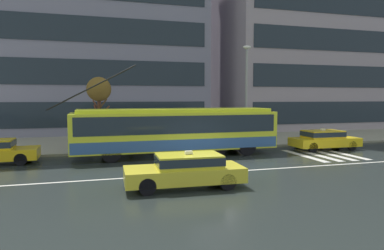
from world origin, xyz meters
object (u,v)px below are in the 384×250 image
at_px(taxi_oncoming_near, 186,169).
at_px(street_lamp, 246,86).
at_px(trolleybus, 177,130).
at_px(street_tree_bare, 99,91).
at_px(bus_shelter, 123,119).
at_px(pedestrian_at_shelter, 132,123).
at_px(taxi_ahead_of_bus, 324,139).
at_px(pedestrian_approaching_curb, 168,122).

height_order(taxi_oncoming_near, street_lamp, street_lamp).
relative_size(trolleybus, street_tree_bare, 2.77).
relative_size(trolleybus, bus_shelter, 3.16).
relative_size(bus_shelter, pedestrian_at_shelter, 2.09).
bearing_deg(trolleybus, street_tree_bare, 131.82).
xyz_separation_m(pedestrian_at_shelter, street_tree_bare, (-2.07, 1.06, 2.15)).
height_order(bus_shelter, street_lamp, street_lamp).
height_order(bus_shelter, street_tree_bare, street_tree_bare).
bearing_deg(street_tree_bare, pedestrian_at_shelter, -27.00).
bearing_deg(pedestrian_at_shelter, bus_shelter, -160.61).
xyz_separation_m(trolleybus, taxi_oncoming_near, (-1.26, -6.92, -0.83)).
bearing_deg(trolleybus, taxi_oncoming_near, -100.34).
bearing_deg(street_lamp, taxi_ahead_of_bus, -35.29).
distance_m(pedestrian_approaching_curb, street_lamp, 6.02).
bearing_deg(pedestrian_approaching_curb, trolleybus, -94.52).
distance_m(taxi_ahead_of_bus, street_lamp, 6.21).
bearing_deg(pedestrian_approaching_curb, pedestrian_at_shelter, -174.14).
relative_size(trolleybus, street_lamp, 1.88).
distance_m(taxi_oncoming_near, street_lamp, 12.30).
bearing_deg(trolleybus, taxi_ahead_of_bus, -1.89).
bearing_deg(bus_shelter, taxi_ahead_of_bus, -16.90).
relative_size(pedestrian_at_shelter, street_lamp, 0.29).
relative_size(taxi_ahead_of_bus, street_lamp, 0.64).
bearing_deg(trolleybus, street_lamp, 25.19).
xyz_separation_m(bus_shelter, street_lamp, (8.45, -0.87, 2.17)).
xyz_separation_m(pedestrian_approaching_curb, street_tree_bare, (-4.60, 0.80, 2.16)).
height_order(taxi_oncoming_near, pedestrian_approaching_curb, pedestrian_approaching_curb).
bearing_deg(pedestrian_at_shelter, taxi_oncoming_near, -84.91).
relative_size(street_lamp, street_tree_bare, 1.47).
xyz_separation_m(trolleybus, pedestrian_approaching_curb, (0.32, 3.99, 0.18)).
relative_size(bus_shelter, street_tree_bare, 0.88).
height_order(pedestrian_approaching_curb, street_lamp, street_lamp).
bearing_deg(pedestrian_approaching_curb, street_tree_bare, 170.16).
height_order(pedestrian_at_shelter, street_tree_bare, street_tree_bare).
distance_m(trolleybus, taxi_oncoming_near, 7.08).
bearing_deg(taxi_oncoming_near, bus_shelter, 98.45).
height_order(pedestrian_at_shelter, street_lamp, street_lamp).
bearing_deg(street_tree_bare, pedestrian_approaching_curb, -9.84).
distance_m(street_lamp, street_tree_bare, 10.15).
xyz_separation_m(taxi_oncoming_near, pedestrian_at_shelter, (-0.95, 10.65, 1.02)).
height_order(bus_shelter, pedestrian_at_shelter, bus_shelter).
bearing_deg(taxi_oncoming_near, street_tree_bare, 104.48).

